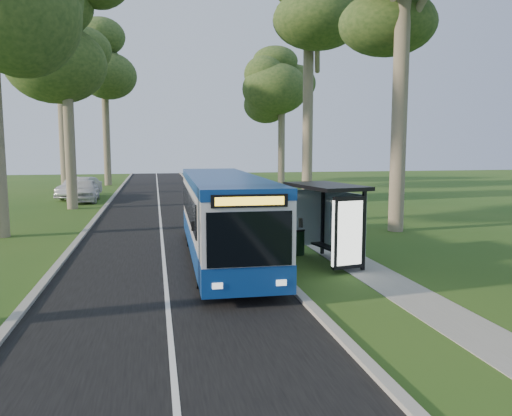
# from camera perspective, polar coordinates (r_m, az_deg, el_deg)

# --- Properties ---
(ground) EXTENTS (120.00, 120.00, 0.00)m
(ground) POSITION_cam_1_polar(r_m,az_deg,el_deg) (16.68, 1.83, -6.90)
(ground) COLOR #264D18
(ground) RESTS_ON ground
(road) EXTENTS (7.00, 100.00, 0.02)m
(road) POSITION_cam_1_polar(r_m,az_deg,el_deg) (26.06, -10.83, -1.92)
(road) COLOR black
(road) RESTS_ON ground
(kerb_east) EXTENTS (0.25, 100.00, 0.12)m
(kerb_east) POSITION_cam_1_polar(r_m,az_deg,el_deg) (26.32, -3.19, -1.60)
(kerb_east) COLOR #9E9B93
(kerb_east) RESTS_ON ground
(kerb_west) EXTENTS (0.25, 100.00, 0.12)m
(kerb_west) POSITION_cam_1_polar(r_m,az_deg,el_deg) (26.26, -18.49, -1.98)
(kerb_west) COLOR #9E9B93
(kerb_west) RESTS_ON ground
(centre_line) EXTENTS (0.12, 100.00, 0.00)m
(centre_line) POSITION_cam_1_polar(r_m,az_deg,el_deg) (26.06, -10.83, -1.89)
(centre_line) COLOR white
(centre_line) RESTS_ON road
(footpath) EXTENTS (1.50, 100.00, 0.02)m
(footpath) POSITION_cam_1_polar(r_m,az_deg,el_deg) (26.92, 3.14, -1.52)
(footpath) COLOR gray
(footpath) RESTS_ON ground
(bus) EXTENTS (2.61, 11.38, 3.00)m
(bus) POSITION_cam_1_polar(r_m,az_deg,el_deg) (17.67, -3.77, -0.98)
(bus) COLOR silver
(bus) RESTS_ON ground
(bus_stop_sign) EXTENTS (0.17, 0.37, 2.68)m
(bus_stop_sign) POSITION_cam_1_polar(r_m,az_deg,el_deg) (15.72, 3.54, -1.59)
(bus_stop_sign) COLOR gray
(bus_stop_sign) RESTS_ON ground
(bus_shelter) EXTENTS (2.27, 3.45, 2.74)m
(bus_shelter) POSITION_cam_1_polar(r_m,az_deg,el_deg) (16.82, 8.94, -0.14)
(bus_shelter) COLOR black
(bus_shelter) RESTS_ON ground
(litter_bin) EXTENTS (0.55, 0.55, 0.96)m
(litter_bin) POSITION_cam_1_polar(r_m,az_deg,el_deg) (18.70, 4.78, -3.87)
(litter_bin) COLOR black
(litter_bin) RESTS_ON ground
(car_white) EXTENTS (2.19, 5.03, 1.69)m
(car_white) POSITION_cam_1_polar(r_m,az_deg,el_deg) (38.58, -19.10, 1.95)
(car_white) COLOR white
(car_white) RESTS_ON ground
(car_silver) EXTENTS (3.02, 5.24, 1.63)m
(car_silver) POSITION_cam_1_polar(r_m,az_deg,el_deg) (40.98, -19.56, 2.17)
(car_silver) COLOR #AEB1B6
(car_silver) RESTS_ON ground
(tree_west_c) EXTENTS (5.20, 5.20, 14.77)m
(tree_west_c) POSITION_cam_1_polar(r_m,az_deg,el_deg) (34.85, -21.01, 18.07)
(tree_west_c) COLOR #7A6B56
(tree_west_c) RESTS_ON ground
(tree_west_d) EXTENTS (5.20, 5.20, 19.15)m
(tree_west_d) POSITION_cam_1_polar(r_m,az_deg,el_deg) (45.49, -21.66, 19.44)
(tree_west_d) COLOR #7A6B56
(tree_west_d) RESTS_ON ground
(tree_west_e) EXTENTS (5.20, 5.20, 17.04)m
(tree_west_e) POSITION_cam_1_polar(r_m,az_deg,el_deg) (54.64, -17.00, 15.81)
(tree_west_e) COLOR #7A6B56
(tree_west_e) RESTS_ON ground
(tree_east_c) EXTENTS (5.20, 5.20, 17.20)m
(tree_east_c) POSITION_cam_1_polar(r_m,az_deg,el_deg) (36.41, 6.08, 20.85)
(tree_east_c) COLOR #7A6B56
(tree_east_c) RESTS_ON ground
(tree_east_d) EXTENTS (5.20, 5.20, 13.56)m
(tree_east_d) POSITION_cam_1_polar(r_m,az_deg,el_deg) (47.62, 2.97, 14.34)
(tree_east_d) COLOR #7A6B56
(tree_east_d) RESTS_ON ground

